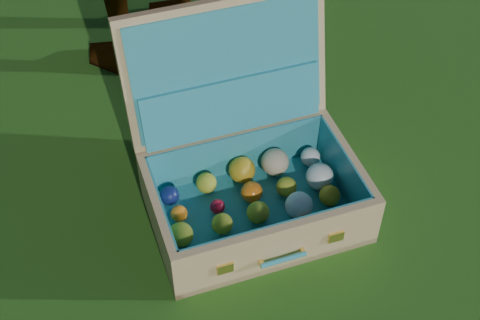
% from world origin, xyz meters
% --- Properties ---
extents(ground, '(60.00, 60.00, 0.00)m').
position_xyz_m(ground, '(0.00, 0.00, 0.00)').
color(ground, '#215114').
rests_on(ground, ground).
extents(suitcase, '(0.67, 0.62, 0.52)m').
position_xyz_m(suitcase, '(0.14, 0.22, 0.15)').
color(suitcase, tan).
rests_on(suitcase, ground).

